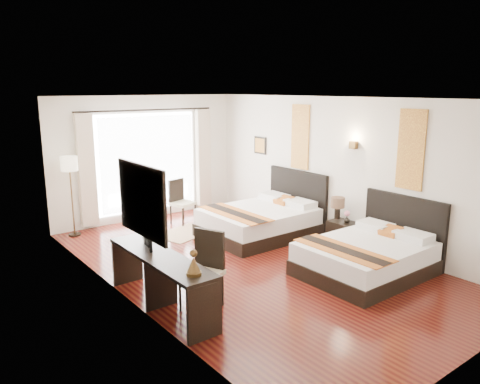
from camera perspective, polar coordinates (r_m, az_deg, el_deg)
floor at (r=8.15m, az=1.28°, el=-8.77°), size 4.50×7.50×0.01m
ceiling at (r=7.59m, az=1.38°, el=11.29°), size 4.50×7.50×0.02m
wall_headboard at (r=9.30m, az=12.14°, el=2.65°), size 0.01×7.50×2.80m
wall_desk at (r=6.60m, az=-13.99°, el=-1.49°), size 0.01×7.50×2.80m
wall_window at (r=10.87m, az=-11.25°, el=4.10°), size 4.50×0.01×2.80m
wall_entry at (r=5.47m, az=27.01°, el=-5.44°), size 4.50×0.01×2.80m
window_glass at (r=10.87m, az=-11.19°, el=3.57°), size 2.40×0.02×2.20m
sheer_curtain at (r=10.82m, az=-11.05°, el=3.53°), size 2.30×0.02×2.10m
drape_left at (r=10.22m, az=-18.20°, el=2.50°), size 0.35×0.14×2.35m
drape_right at (r=11.50m, az=-4.49°, el=4.16°), size 0.35×0.14×2.35m
art_panel_near at (r=8.34m, az=20.12°, el=4.86°), size 0.03×0.50×1.35m
art_panel_far at (r=9.96m, az=7.35°, el=6.67°), size 0.03×0.50×1.35m
wall_sconce at (r=8.98m, az=13.66°, el=5.58°), size 0.10×0.14×0.14m
mirror_frame at (r=6.12m, az=-11.90°, el=-1.03°), size 0.04×1.25×0.95m
mirror_glass at (r=6.13m, az=-11.69°, el=-1.00°), size 0.01×1.12×0.82m
bed_near at (r=7.94m, az=15.45°, el=-7.45°), size 2.07×1.62×1.17m
bed_far at (r=9.58m, az=2.73°, el=-3.41°), size 2.20×1.72×1.24m
nightstand at (r=9.18m, az=12.34°, el=-4.96°), size 0.40×0.49×0.48m
table_lamp at (r=9.13m, az=11.82°, el=-1.46°), size 0.27×0.27×0.42m
vase at (r=9.02m, az=12.89°, el=-3.14°), size 0.15×0.15×0.13m
console_desk at (r=6.59m, az=-9.61°, el=-10.70°), size 0.50×2.20×0.76m
television at (r=6.86m, az=-11.84°, el=-4.54°), size 0.37×0.75×0.44m
bronze_figurine at (r=5.71m, az=-5.68°, el=-8.72°), size 0.23×0.23×0.28m
desk_chair at (r=6.53m, az=-4.60°, el=-11.27°), size 0.65×0.65×1.07m
floor_lamp at (r=9.91m, az=-20.06°, el=2.66°), size 0.33×0.33×1.63m
side_table at (r=10.25m, az=-12.30°, el=-2.62°), size 0.55×0.55×0.64m
fruit_bowl at (r=10.21m, az=-12.31°, el=-0.69°), size 0.25×0.25×0.05m
window_chair at (r=10.49m, az=-7.04°, el=-2.20°), size 0.54×0.54×0.98m
jute_rug at (r=9.85m, az=-6.69°, el=-4.96°), size 1.38×1.13×0.01m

